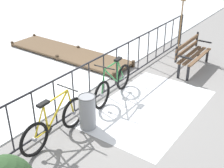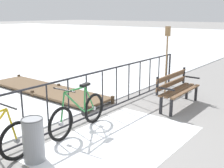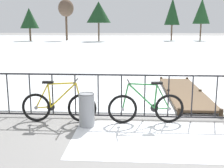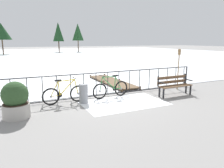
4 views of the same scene
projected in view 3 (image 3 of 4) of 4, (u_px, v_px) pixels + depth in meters
ground_plane at (144, 119)px, 6.79m from camera, size 160.00×160.00×0.00m
frozen_pond at (133, 44)px, 34.57m from camera, size 80.00×56.00×0.03m
snow_patch at (154, 139)px, 5.61m from camera, size 3.19×2.02×0.01m
railing_fence at (145, 96)px, 6.68m from camera, size 9.06×0.06×1.07m
bicycle_near_railing at (146, 107)px, 6.46m from camera, size 1.71×0.52×0.97m
bicycle_second at (59, 106)px, 6.54m from camera, size 1.71×0.52×0.97m
trash_bin at (87, 110)px, 6.27m from camera, size 0.35×0.35×0.73m
wooden_dock at (184, 92)px, 9.08m from camera, size 1.10×4.39×0.20m
tree_far_west at (172, 12)px, 41.96m from camera, size 2.24×2.24×6.07m
tree_west_mid at (29, 18)px, 40.59m from camera, size 2.60×2.60×4.58m
tree_centre at (99, 12)px, 39.66m from camera, size 3.33×3.33×5.40m
tree_east_mid at (202, 11)px, 42.03m from camera, size 2.47×2.47×5.99m
tree_far_east at (66, 9)px, 41.91m from camera, size 2.23×2.23×5.87m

